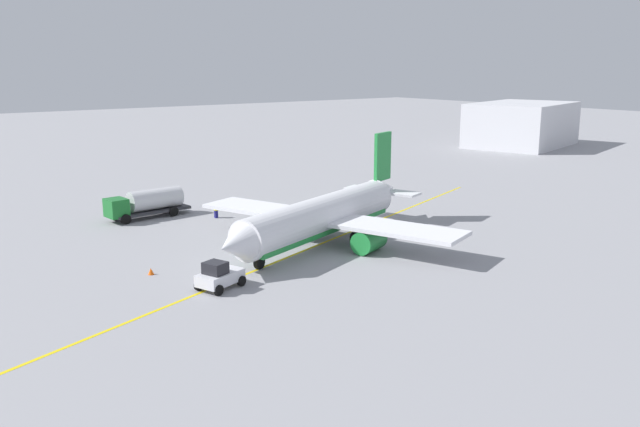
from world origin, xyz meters
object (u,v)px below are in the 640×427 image
Objects in this scene: pushback_tug at (219,276)px; refueling_worker at (216,211)px; fuel_tanker at (147,203)px; safety_cone_nose at (151,271)px; airplane at (323,217)px.

pushback_tug is 2.37× the size of refueling_worker.
safety_cone_nose is (7.84, 19.51, -1.44)m from fuel_tanker.
airplane is 16.59× the size of refueling_worker.
refueling_worker is (-6.10, 4.61, -0.89)m from fuel_tanker.
airplane is 51.25× the size of safety_cone_nose.
fuel_tanker reaches higher than refueling_worker.
airplane is 22.24m from fuel_tanker.
safety_cone_nose is (2.83, -6.38, -0.73)m from pushback_tug.
airplane is at bearing -158.24° from pushback_tug.
airplane reaches higher than fuel_tanker.
airplane is 6.99× the size of pushback_tug.
refueling_worker is 20.41m from safety_cone_nose.
fuel_tanker is at bearing -111.89° from safety_cone_nose.
pushback_tug is at bearing 79.05° from fuel_tanker.
safety_cone_nose is at bearing -2.38° from airplane.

